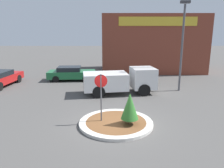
{
  "coord_description": "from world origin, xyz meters",
  "views": [
    {
      "loc": [
        -0.2,
        -10.32,
        4.64
      ],
      "look_at": [
        -0.2,
        2.88,
        1.42
      ],
      "focal_mm": 35.0,
      "sensor_mm": 36.0,
      "label": 1
    }
  ],
  "objects_px": {
    "stop_sign": "(101,90)",
    "parked_sedan_red": "(0,78)",
    "parked_sedan_green": "(71,73)",
    "light_pole": "(182,40)",
    "utility_truck": "(120,80)"
  },
  "relations": [
    {
      "from": "light_pole",
      "to": "utility_truck",
      "type": "bearing_deg",
      "value": -169.77
    },
    {
      "from": "light_pole",
      "to": "stop_sign",
      "type": "bearing_deg",
      "value": -132.76
    },
    {
      "from": "utility_truck",
      "to": "light_pole",
      "type": "relative_size",
      "value": 0.82
    },
    {
      "from": "stop_sign",
      "to": "parked_sedan_red",
      "type": "xyz_separation_m",
      "value": [
        -9.04,
        7.76,
        -1.05
      ]
    },
    {
      "from": "parked_sedan_red",
      "to": "parked_sedan_green",
      "type": "relative_size",
      "value": 1.07
    },
    {
      "from": "parked_sedan_red",
      "to": "parked_sedan_green",
      "type": "distance_m",
      "value": 6.15
    },
    {
      "from": "parked_sedan_red",
      "to": "light_pole",
      "type": "height_order",
      "value": "light_pole"
    },
    {
      "from": "stop_sign",
      "to": "parked_sedan_red",
      "type": "relative_size",
      "value": 0.53
    },
    {
      "from": "stop_sign",
      "to": "light_pole",
      "type": "height_order",
      "value": "light_pole"
    },
    {
      "from": "parked_sedan_green",
      "to": "parked_sedan_red",
      "type": "bearing_deg",
      "value": -161.18
    },
    {
      "from": "stop_sign",
      "to": "parked_sedan_red",
      "type": "distance_m",
      "value": 11.96
    },
    {
      "from": "parked_sedan_red",
      "to": "light_pole",
      "type": "relative_size",
      "value": 0.72
    },
    {
      "from": "parked_sedan_green",
      "to": "utility_truck",
      "type": "bearing_deg",
      "value": -48.86
    },
    {
      "from": "stop_sign",
      "to": "parked_sedan_red",
      "type": "height_order",
      "value": "stop_sign"
    },
    {
      "from": "utility_truck",
      "to": "parked_sedan_green",
      "type": "height_order",
      "value": "utility_truck"
    }
  ]
}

